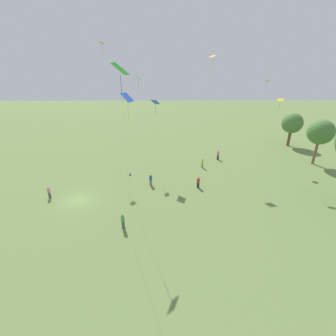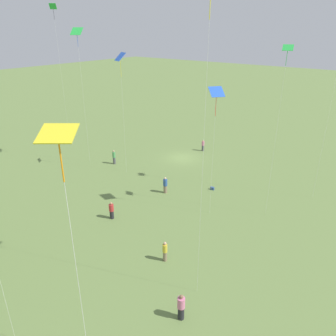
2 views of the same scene
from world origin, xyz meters
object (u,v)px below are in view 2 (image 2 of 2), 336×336
kite_3 (120,61)px  person_2 (111,210)px  kite_5 (77,36)px  kite_1 (63,173)px  person_0 (165,185)px  person_4 (114,157)px  picnic_bag_0 (212,188)px  person_3 (181,307)px  kite_6 (210,4)px  person_5 (165,251)px  kite_4 (286,59)px  kite_0 (54,14)px  kite_2 (216,96)px  person_1 (203,145)px

kite_3 → person_2: bearing=11.9°
person_2 → kite_5: kite_5 is taller
kite_1 → kite_3: kite_1 is taller
person_0 → person_4: bearing=149.8°
picnic_bag_0 → person_3: bearing=114.3°
kite_3 → picnic_bag_0: size_ratio=31.72×
person_4 → kite_6: 29.77m
person_4 → person_5: person_4 is taller
picnic_bag_0 → person_5: bearing=104.3°
person_3 → kite_4: 20.24m
kite_4 → person_5: bearing=-78.2°
kite_1 → kite_6: bearing=112.9°
kite_6 → kite_3: bearing=-20.7°
kite_0 → person_3: bearing=153.2°
person_3 → kite_3: 26.40m
kite_2 → kite_4: 6.15m
person_5 → kite_2: size_ratio=0.14×
kite_6 → picnic_bag_0: size_ratio=42.06×
person_3 → kite_3: bearing=115.5°
kite_1 → kite_6: 12.23m
person_2 → kite_2: bearing=29.6°
kite_2 → person_5: bearing=-91.2°
person_0 → kite_2: size_ratio=0.15×
kite_0 → kite_1: kite_0 is taller
kite_3 → kite_5: 6.68m
person_1 → person_5: 25.15m
kite_0 → kite_2: bearing=168.0°
kite_4 → kite_6: bearing=-60.0°
person_4 → kite_5: size_ratio=0.11×
person_2 → kite_4: size_ratio=0.11×
kite_5 → kite_6: size_ratio=0.89×
person_3 → kite_3: (18.49, -14.17, 12.42)m
kite_2 → picnic_bag_0: bearing=109.9°
person_5 → picnic_bag_0: bearing=-104.2°
person_4 → kite_5: 15.26m
kite_5 → person_0: bearing=14.3°
person_3 → kite_3: kite_3 is taller
person_0 → person_4: person_4 is taller
person_3 → kite_0: kite_0 is taller
person_5 → kite_1: 19.12m
person_4 → picnic_bag_0: person_4 is taller
person_2 → person_0: bearing=69.6°
person_5 → person_1: bearing=-93.2°
kite_2 → kite_3: bearing=163.3°
person_4 → kite_5: (3.09, 1.55, 14.86)m
person_3 → picnic_bag_0: size_ratio=4.19×
person_2 → kite_0: kite_0 is taller
person_5 → kite_6: kite_6 is taller
person_4 → kite_4: kite_4 is taller
kite_2 → kite_1: bearing=-76.9°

